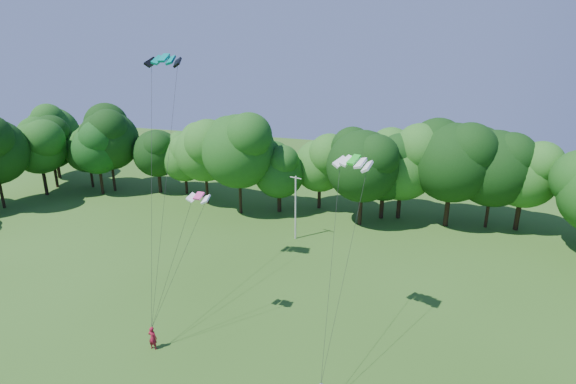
% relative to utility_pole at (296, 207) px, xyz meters
% --- Properties ---
extents(utility_pole, '(1.39, 0.47, 7.13)m').
position_rel_utility_pole_xyz_m(utility_pole, '(0.00, 0.00, 0.00)').
color(utility_pole, '#B0AFA7').
rests_on(utility_pole, ground).
extents(kite_flyer_left, '(0.66, 0.44, 1.77)m').
position_rel_utility_pole_xyz_m(kite_flyer_left, '(-3.45, -21.14, -2.81)').
color(kite_flyer_left, maroon).
rests_on(kite_flyer_left, ground).
extents(kite_teal, '(2.89, 1.57, 0.67)m').
position_rel_utility_pole_xyz_m(kite_teal, '(-7.03, -11.71, 15.58)').
color(kite_teal, '#048379').
rests_on(kite_teal, ground).
extents(kite_green, '(2.77, 1.86, 0.53)m').
position_rel_utility_pole_xyz_m(kite_green, '(8.75, -14.32, 9.33)').
color(kite_green, green).
rests_on(kite_green, ground).
extents(kite_pink, '(1.61, 0.77, 0.38)m').
position_rel_utility_pole_xyz_m(kite_pink, '(-1.22, -17.54, 6.72)').
color(kite_pink, '#F04295').
rests_on(kite_pink, ground).
extents(tree_back_west, '(7.37, 7.37, 10.72)m').
position_rel_utility_pole_xyz_m(tree_back_west, '(-30.83, 5.64, 3.00)').
color(tree_back_west, '#311B13').
rests_on(tree_back_west, ground).
extents(tree_back_center, '(8.04, 8.04, 11.70)m').
position_rel_utility_pole_xyz_m(tree_back_center, '(8.00, 9.32, 3.61)').
color(tree_back_center, black).
rests_on(tree_back_center, ground).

